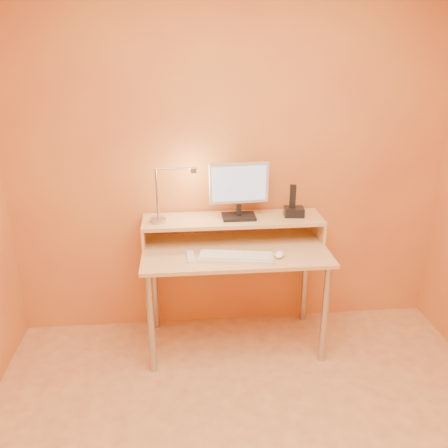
{
  "coord_description": "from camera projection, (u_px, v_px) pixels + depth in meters",
  "views": [
    {
      "loc": [
        -0.34,
        -1.58,
        1.97
      ],
      "look_at": [
        -0.08,
        1.13,
        0.92
      ],
      "focal_mm": 37.64,
      "sensor_mm": 36.0,
      "label": 1
    }
  ],
  "objects": [
    {
      "name": "desk_shelf",
      "position": [
        233.0,
        220.0,
        3.13
      ],
      "size": [
        1.2,
        0.3,
        0.02
      ],
      "primitive_type": "cube",
      "color": "#D9BC7D",
      "rests_on": "desk_lower"
    },
    {
      "name": "lamp_arm",
      "position": [
        175.0,
        169.0,
        2.94
      ],
      "size": [
        0.24,
        0.01,
        0.01
      ],
      "primitive_type": "cylinder",
      "rotation": [
        0.0,
        1.57,
        0.0
      ],
      "color": "#AAAAB1",
      "rests_on": "lamp_post"
    },
    {
      "name": "monitor_foot",
      "position": [
        239.0,
        217.0,
        3.13
      ],
      "size": [
        0.22,
        0.16,
        0.02
      ],
      "primitive_type": "cube",
      "color": "black",
      "rests_on": "desk_shelf"
    },
    {
      "name": "monitor_screen",
      "position": [
        239.0,
        184.0,
        3.04
      ],
      "size": [
        0.35,
        0.03,
        0.23
      ],
      "primitive_type": "cube",
      "rotation": [
        0.0,
        0.0,
        0.08
      ],
      "color": "#98B0D3",
      "rests_on": "monitor_panel"
    },
    {
      "name": "monitor_back",
      "position": [
        239.0,
        182.0,
        3.08
      ],
      "size": [
        0.35,
        0.04,
        0.23
      ],
      "primitive_type": "cube",
      "rotation": [
        0.0,
        0.0,
        0.08
      ],
      "color": "black",
      "rests_on": "monitor_panel"
    },
    {
      "name": "phone_handset",
      "position": [
        293.0,
        196.0,
        3.11
      ],
      "size": [
        0.04,
        0.03,
        0.16
      ],
      "primitive_type": "cube",
      "rotation": [
        0.0,
        0.0,
        -0.11
      ],
      "color": "black",
      "rests_on": "phone_dock"
    },
    {
      "name": "remote_control",
      "position": [
        190.0,
        257.0,
        2.91
      ],
      "size": [
        0.05,
        0.16,
        0.02
      ],
      "primitive_type": "cube",
      "rotation": [
        0.0,
        0.0,
        0.03
      ],
      "color": "white",
      "rests_on": "desk_lower"
    },
    {
      "name": "desk_leg_fl",
      "position": [
        151.0,
        324.0,
        2.9
      ],
      "size": [
        0.04,
        0.04,
        0.69
      ],
      "primitive_type": "cylinder",
      "color": "#AAAAB1",
      "rests_on": "floor"
    },
    {
      "name": "phone_led",
      "position": [
        302.0,
        214.0,
        3.11
      ],
      "size": [
        0.01,
        0.0,
        0.04
      ],
      "primitive_type": "cube",
      "color": "#2F7DFF",
      "rests_on": "phone_dock"
    },
    {
      "name": "shelf_riser_left",
      "position": [
        144.0,
        234.0,
        3.11
      ],
      "size": [
        0.02,
        0.3,
        0.14
      ],
      "primitive_type": "cube",
      "color": "#D9BC7D",
      "rests_on": "desk_lower"
    },
    {
      "name": "lamp_post",
      "position": [
        157.0,
        194.0,
        2.99
      ],
      "size": [
        0.01,
        0.01,
        0.33
      ],
      "primitive_type": "cylinder",
      "color": "#AAAAB1",
      "rests_on": "lamp_base"
    },
    {
      "name": "keyboard",
      "position": [
        236.0,
        258.0,
        2.9
      ],
      "size": [
        0.47,
        0.22,
        0.02
      ],
      "primitive_type": "cube",
      "rotation": [
        0.0,
        0.0,
        -0.17
      ],
      "color": "white",
      "rests_on": "desk_lower"
    },
    {
      "name": "wall_back",
      "position": [
        230.0,
        158.0,
        3.15
      ],
      "size": [
        3.0,
        0.04,
        2.5
      ],
      "primitive_type": "cube",
      "color": "gold",
      "rests_on": "floor"
    },
    {
      "name": "desk_lower",
      "position": [
        235.0,
        251.0,
        3.05
      ],
      "size": [
        1.2,
        0.6,
        0.02
      ],
      "primitive_type": "cube",
      "color": "#D9BC7D",
      "rests_on": "floor"
    },
    {
      "name": "desk_leg_br",
      "position": [
        305.0,
        278.0,
        3.46
      ],
      "size": [
        0.04,
        0.04,
        0.69
      ],
      "primitive_type": "cylinder",
      "color": "#AAAAB1",
      "rests_on": "floor"
    },
    {
      "name": "lamp_base",
      "position": [
        158.0,
        220.0,
        3.05
      ],
      "size": [
        0.1,
        0.1,
        0.02
      ],
      "primitive_type": "cylinder",
      "color": "#AAAAB1",
      "rests_on": "desk_shelf"
    },
    {
      "name": "phone_dock",
      "position": [
        294.0,
        212.0,
        3.15
      ],
      "size": [
        0.14,
        0.11,
        0.06
      ],
      "primitive_type": "cube",
      "rotation": [
        0.0,
        0.0,
        -0.11
      ],
      "color": "black",
      "rests_on": "desk_shelf"
    },
    {
      "name": "lamp_bulb",
      "position": [
        194.0,
        173.0,
        2.96
      ],
      "size": [
        0.03,
        0.03,
        0.0
      ],
      "primitive_type": "cylinder",
      "color": "#FFEAC6",
      "rests_on": "lamp_head"
    },
    {
      "name": "mouse",
      "position": [
        280.0,
        254.0,
        2.93
      ],
      "size": [
        0.09,
        0.11,
        0.03
      ],
      "primitive_type": "ellipsoid",
      "rotation": [
        0.0,
        0.0,
        -0.41
      ],
      "color": "white",
      "rests_on": "desk_lower"
    },
    {
      "name": "monitor_neck",
      "position": [
        239.0,
        210.0,
        3.11
      ],
      "size": [
        0.04,
        0.04,
        0.07
      ],
      "primitive_type": "cylinder",
      "color": "black",
      "rests_on": "monitor_foot"
    },
    {
      "name": "monitor_panel",
      "position": [
        239.0,
        183.0,
        3.06
      ],
      "size": [
        0.39,
        0.06,
        0.27
      ],
      "primitive_type": "cube",
      "rotation": [
        0.0,
        0.0,
        0.08
      ],
      "color": "silver",
      "rests_on": "monitor_neck"
    },
    {
      "name": "desk_leg_fr",
      "position": [
        325.0,
        315.0,
        3.0
      ],
      "size": [
        0.04,
        0.04,
        0.69
      ],
      "primitive_type": "cylinder",
      "color": "#AAAAB1",
      "rests_on": "floor"
    },
    {
      "name": "shelf_riser_right",
      "position": [
        318.0,
        228.0,
        3.21
      ],
      "size": [
        0.02,
        0.3,
        0.14
      ],
      "primitive_type": "cube",
      "color": "#D9BC7D",
      "rests_on": "desk_lower"
    },
    {
      "name": "lamp_head",
      "position": [
        194.0,
        170.0,
        2.96
      ],
      "size": [
        0.04,
        0.04,
        0.03
      ],
      "primitive_type": "cylinder",
      "color": "#AAAAB1",
      "rests_on": "lamp_arm"
    },
    {
      "name": "desk_leg_bl",
      "position": [
        155.0,
        285.0,
        3.36
      ],
      "size": [
        0.04,
        0.04,
        0.69
      ],
      "primitive_type": "cylinder",
      "color": "#AAAAB1",
      "rests_on": "floor"
    }
  ]
}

